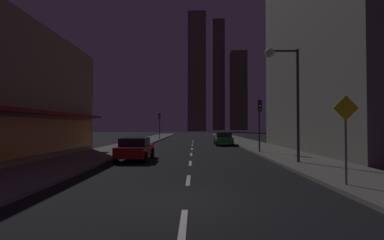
# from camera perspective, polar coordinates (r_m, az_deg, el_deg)

# --- Properties ---
(ground_plane) EXTENTS (78.00, 136.00, 0.10)m
(ground_plane) POSITION_cam_1_polar(r_m,az_deg,el_deg) (40.37, 0.16, -4.47)
(ground_plane) COLOR black
(sidewalk_right) EXTENTS (4.00, 76.00, 0.15)m
(sidewalk_right) POSITION_cam_1_polar(r_m,az_deg,el_deg) (40.92, 10.04, -4.23)
(sidewalk_right) COLOR #605E59
(sidewalk_right) RESTS_ON ground
(sidewalk_left) EXTENTS (4.00, 76.00, 0.15)m
(sidewalk_left) POSITION_cam_1_polar(r_m,az_deg,el_deg) (41.01, -9.69, -4.23)
(sidewalk_left) COLOR #605E59
(sidewalk_left) RESTS_ON ground
(lane_marking_center) EXTENTS (0.16, 38.60, 0.01)m
(lane_marking_center) POSITION_cam_1_polar(r_m,az_deg,el_deg) (24.61, -0.07, -6.39)
(lane_marking_center) COLOR silver
(lane_marking_center) RESTS_ON ground
(building_apartment_right) EXTENTS (11.00, 20.00, 18.19)m
(building_apartment_right) POSITION_cam_1_polar(r_m,az_deg,el_deg) (29.00, 30.74, 12.65)
(building_apartment_right) COLOR slate
(building_apartment_right) RESTS_ON ground
(skyscraper_distant_tall) EXTENTS (7.86, 5.80, 52.17)m
(skyscraper_distant_tall) POSITION_cam_1_polar(r_m,az_deg,el_deg) (125.19, 0.97, 9.73)
(skyscraper_distant_tall) COLOR #534F3E
(skyscraper_distant_tall) RESTS_ON ground
(skyscraper_distant_mid) EXTENTS (7.08, 7.31, 63.94)m
(skyscraper_distant_mid) POSITION_cam_1_polar(r_m,az_deg,el_deg) (166.36, 5.31, 9.04)
(skyscraper_distant_mid) COLOR #484436
(skyscraper_distant_mid) RESTS_ON ground
(skyscraper_distant_short) EXTENTS (8.69, 8.37, 43.93)m
(skyscraper_distant_short) POSITION_cam_1_polar(r_m,az_deg,el_deg) (160.09, 9.40, 5.84)
(skyscraper_distant_short) COLOR #474435
(skyscraper_distant_short) RESTS_ON ground
(skyscraper_distant_slender) EXTENTS (8.12, 8.05, 50.33)m
(skyscraper_distant_slender) POSITION_cam_1_polar(r_m,az_deg,el_deg) (130.53, 18.55, 8.93)
(skyscraper_distant_slender) COLOR #3F3C2F
(skyscraper_distant_slender) RESTS_ON ground
(car_parked_near) EXTENTS (1.98, 4.24, 1.45)m
(car_parked_near) POSITION_cam_1_polar(r_m,az_deg,el_deg) (18.72, -11.42, -5.73)
(car_parked_near) COLOR #B21919
(car_parked_near) RESTS_ON ground
(car_parked_far) EXTENTS (1.98, 4.24, 1.45)m
(car_parked_far) POSITION_cam_1_polar(r_m,az_deg,el_deg) (32.75, 6.40, -3.82)
(car_parked_far) COLOR #1E722D
(car_parked_far) RESTS_ON ground
(fire_hydrant_far_left) EXTENTS (0.42, 0.30, 0.65)m
(fire_hydrant_far_left) POSITION_cam_1_polar(r_m,az_deg,el_deg) (28.52, -11.98, -4.76)
(fire_hydrant_far_left) COLOR gold
(fire_hydrant_far_left) RESTS_ON sidewalk_left
(traffic_light_near_right) EXTENTS (0.32, 0.48, 4.20)m
(traffic_light_near_right) POSITION_cam_1_polar(r_m,az_deg,el_deg) (23.28, 13.55, 1.20)
(traffic_light_near_right) COLOR #2D2D2D
(traffic_light_near_right) RESTS_ON sidewalk_right
(traffic_light_far_left) EXTENTS (0.32, 0.48, 4.20)m
(traffic_light_far_left) POSITION_cam_1_polar(r_m,az_deg,el_deg) (46.33, -6.61, -0.04)
(traffic_light_far_left) COLOR #2D2D2D
(traffic_light_far_left) RESTS_ON sidewalk_left
(street_lamp_right) EXTENTS (1.96, 0.56, 6.58)m
(street_lamp_right) POSITION_cam_1_polar(r_m,az_deg,el_deg) (17.21, 18.04, 8.37)
(street_lamp_right) COLOR #38383D
(street_lamp_right) RESTS_ON sidewalk_right
(pedestrian_crossing_sign) EXTENTS (0.91, 0.08, 3.15)m
(pedestrian_crossing_sign) POSITION_cam_1_polar(r_m,az_deg,el_deg) (11.32, 28.72, -2.06)
(pedestrian_crossing_sign) COLOR slate
(pedestrian_crossing_sign) RESTS_ON sidewalk_right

